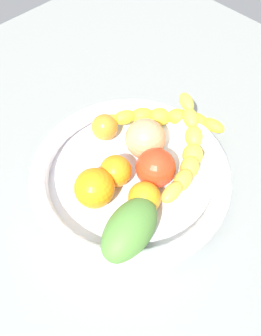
% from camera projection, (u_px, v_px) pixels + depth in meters
% --- Properties ---
extents(kitchen_counter, '(1.20, 1.20, 0.03)m').
position_uv_depth(kitchen_counter, '(131.00, 189.00, 0.67)').
color(kitchen_counter, gray).
rests_on(kitchen_counter, ground).
extents(fruit_bowl, '(0.35, 0.35, 0.06)m').
position_uv_depth(fruit_bowl, '(131.00, 176.00, 0.63)').
color(fruit_bowl, silver).
rests_on(fruit_bowl, kitchen_counter).
extents(banana_draped_left, '(0.15, 0.21, 0.06)m').
position_uv_depth(banana_draped_left, '(189.00, 150.00, 0.63)').
color(banana_draped_left, yellow).
rests_on(banana_draped_left, fruit_bowl).
extents(banana_draped_right, '(0.18, 0.17, 0.04)m').
position_uv_depth(banana_draped_right, '(160.00, 118.00, 0.68)').
color(banana_draped_right, yellow).
rests_on(banana_draped_right, fruit_bowl).
extents(orange_front, '(0.07, 0.07, 0.07)m').
position_uv_depth(orange_front, '(95.00, 188.00, 0.58)').
color(orange_front, orange).
rests_on(orange_front, fruit_bowl).
extents(orange_mid_left, '(0.06, 0.06, 0.06)m').
position_uv_depth(orange_mid_left, '(116.00, 171.00, 0.61)').
color(orange_mid_left, orange).
rests_on(orange_mid_left, fruit_bowl).
extents(orange_mid_right, '(0.05, 0.05, 0.05)m').
position_uv_depth(orange_mid_right, '(144.00, 198.00, 0.58)').
color(orange_mid_right, orange).
rests_on(orange_mid_right, fruit_bowl).
extents(orange_rear, '(0.05, 0.05, 0.05)m').
position_uv_depth(orange_rear, '(105.00, 127.00, 0.67)').
color(orange_rear, orange).
rests_on(orange_rear, fruit_bowl).
extents(peach_blush, '(0.07, 0.07, 0.07)m').
position_uv_depth(peach_blush, '(145.00, 139.00, 0.64)').
color(peach_blush, '#F99C67').
rests_on(peach_blush, fruit_bowl).
extents(mango_green, '(0.10, 0.13, 0.07)m').
position_uv_depth(mango_green, '(130.00, 229.00, 0.54)').
color(mango_green, '#538B38').
rests_on(mango_green, fruit_bowl).
extents(tomato_red, '(0.07, 0.07, 0.07)m').
position_uv_depth(tomato_red, '(156.00, 168.00, 0.60)').
color(tomato_red, red).
rests_on(tomato_red, fruit_bowl).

